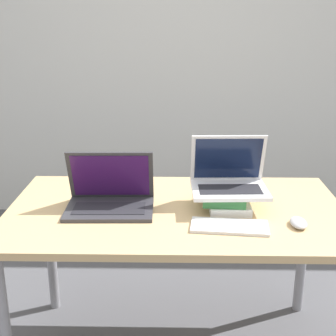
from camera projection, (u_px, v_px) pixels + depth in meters
wall_back at (177, 36)px, 3.34m from camera, size 8.00×0.05×2.70m
desk at (176, 225)px, 1.99m from camera, size 1.42×0.80×0.72m
laptop_left at (110, 198)px, 1.96m from camera, size 0.37×0.25×0.24m
book_stack at (226, 199)px, 1.97m from camera, size 0.20×0.22×0.07m
laptop_on_books at (228, 179)px, 1.96m from camera, size 0.32×0.24×0.23m
wireless_keyboard at (229, 226)px, 1.79m from camera, size 0.31×0.16×0.01m
mouse at (298, 223)px, 1.80m from camera, size 0.06×0.11×0.03m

